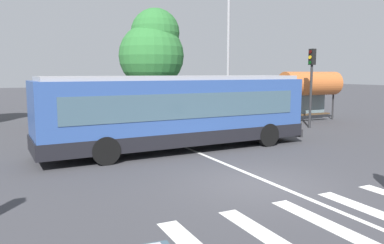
{
  "coord_description": "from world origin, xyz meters",
  "views": [
    {
      "loc": [
        -6.38,
        -8.72,
        3.19
      ],
      "look_at": [
        -0.05,
        4.3,
        1.3
      ],
      "focal_mm": 35.5,
      "sensor_mm": 36.0,
      "label": 1
    }
  ],
  "objects_px": {
    "parked_car_silver": "(118,112)",
    "traffic_light_far_corner": "(311,75)",
    "city_transit_bus": "(178,112)",
    "twin_arm_street_lamp": "(228,26)",
    "parked_car_charcoal": "(165,111)",
    "bus_stop_shelter": "(310,84)",
    "parked_car_teal": "(196,109)",
    "parked_car_red": "(76,114)",
    "background_tree_right": "(153,49)"
  },
  "relations": [
    {
      "from": "parked_car_silver",
      "to": "traffic_light_far_corner",
      "type": "xyz_separation_m",
      "value": [
        9.59,
        -6.33,
        2.28
      ]
    },
    {
      "from": "city_transit_bus",
      "to": "twin_arm_street_lamp",
      "type": "xyz_separation_m",
      "value": [
        6.74,
        7.18,
        4.55
      ]
    },
    {
      "from": "parked_car_charcoal",
      "to": "city_transit_bus",
      "type": "bearing_deg",
      "value": -108.46
    },
    {
      "from": "traffic_light_far_corner",
      "to": "bus_stop_shelter",
      "type": "distance_m",
      "value": 3.32
    },
    {
      "from": "parked_car_charcoal",
      "to": "parked_car_teal",
      "type": "height_order",
      "value": "same"
    },
    {
      "from": "city_transit_bus",
      "to": "parked_car_teal",
      "type": "bearing_deg",
      "value": 59.35
    },
    {
      "from": "parked_car_silver",
      "to": "parked_car_charcoal",
      "type": "relative_size",
      "value": 1.01
    },
    {
      "from": "parked_car_charcoal",
      "to": "parked_car_teal",
      "type": "distance_m",
      "value": 2.54
    },
    {
      "from": "city_transit_bus",
      "to": "parked_car_silver",
      "type": "height_order",
      "value": "city_transit_bus"
    },
    {
      "from": "parked_car_silver",
      "to": "parked_car_charcoal",
      "type": "distance_m",
      "value": 2.96
    },
    {
      "from": "city_transit_bus",
      "to": "parked_car_silver",
      "type": "bearing_deg",
      "value": 91.22
    },
    {
      "from": "parked_car_red",
      "to": "background_tree_right",
      "type": "bearing_deg",
      "value": 39.01
    },
    {
      "from": "twin_arm_street_lamp",
      "to": "parked_car_red",
      "type": "bearing_deg",
      "value": 171.94
    },
    {
      "from": "parked_car_red",
      "to": "background_tree_right",
      "type": "relative_size",
      "value": 0.56
    },
    {
      "from": "bus_stop_shelter",
      "to": "parked_car_silver",
      "type": "bearing_deg",
      "value": 161.59
    },
    {
      "from": "parked_car_silver",
      "to": "city_transit_bus",
      "type": "bearing_deg",
      "value": -88.78
    },
    {
      "from": "traffic_light_far_corner",
      "to": "background_tree_right",
      "type": "height_order",
      "value": "background_tree_right"
    },
    {
      "from": "background_tree_right",
      "to": "parked_car_silver",
      "type": "bearing_deg",
      "value": -128.7
    },
    {
      "from": "parked_car_red",
      "to": "twin_arm_street_lamp",
      "type": "xyz_separation_m",
      "value": [
        9.5,
        -1.35,
        5.37
      ]
    },
    {
      "from": "twin_arm_street_lamp",
      "to": "bus_stop_shelter",
      "type": "bearing_deg",
      "value": -25.85
    },
    {
      "from": "twin_arm_street_lamp",
      "to": "traffic_light_far_corner",
      "type": "bearing_deg",
      "value": -60.72
    },
    {
      "from": "background_tree_right",
      "to": "traffic_light_far_corner",
      "type": "bearing_deg",
      "value": -65.35
    },
    {
      "from": "bus_stop_shelter",
      "to": "background_tree_right",
      "type": "xyz_separation_m",
      "value": [
        -7.53,
        9.23,
        2.58
      ]
    },
    {
      "from": "parked_car_red",
      "to": "bus_stop_shelter",
      "type": "relative_size",
      "value": 1.07
    },
    {
      "from": "traffic_light_far_corner",
      "to": "background_tree_right",
      "type": "bearing_deg",
      "value": 114.65
    },
    {
      "from": "bus_stop_shelter",
      "to": "background_tree_right",
      "type": "distance_m",
      "value": 12.19
    },
    {
      "from": "city_transit_bus",
      "to": "parked_car_red",
      "type": "relative_size",
      "value": 2.5
    },
    {
      "from": "city_transit_bus",
      "to": "twin_arm_street_lamp",
      "type": "bearing_deg",
      "value": 46.81
    },
    {
      "from": "bus_stop_shelter",
      "to": "twin_arm_street_lamp",
      "type": "distance_m",
      "value": 6.56
    },
    {
      "from": "twin_arm_street_lamp",
      "to": "background_tree_right",
      "type": "distance_m",
      "value": 7.46
    },
    {
      "from": "parked_car_charcoal",
      "to": "twin_arm_street_lamp",
      "type": "height_order",
      "value": "twin_arm_street_lamp"
    },
    {
      "from": "parked_car_silver",
      "to": "background_tree_right",
      "type": "height_order",
      "value": "background_tree_right"
    },
    {
      "from": "parked_car_silver",
      "to": "background_tree_right",
      "type": "xyz_separation_m",
      "value": [
        4.25,
        5.31,
        4.24
      ]
    },
    {
      "from": "parked_car_teal",
      "to": "twin_arm_street_lamp",
      "type": "height_order",
      "value": "twin_arm_street_lamp"
    },
    {
      "from": "bus_stop_shelter",
      "to": "twin_arm_street_lamp",
      "type": "height_order",
      "value": "twin_arm_street_lamp"
    },
    {
      "from": "parked_car_charcoal",
      "to": "twin_arm_street_lamp",
      "type": "xyz_separation_m",
      "value": [
        4.03,
        -0.94,
        5.37
      ]
    },
    {
      "from": "city_transit_bus",
      "to": "parked_car_red",
      "type": "bearing_deg",
      "value": 107.95
    },
    {
      "from": "parked_car_red",
      "to": "bus_stop_shelter",
      "type": "bearing_deg",
      "value": -14.45
    },
    {
      "from": "parked_car_red",
      "to": "background_tree_right",
      "type": "xyz_separation_m",
      "value": [
        6.83,
        5.53,
        4.24
      ]
    },
    {
      "from": "city_transit_bus",
      "to": "parked_car_charcoal",
      "type": "height_order",
      "value": "city_transit_bus"
    },
    {
      "from": "parked_car_charcoal",
      "to": "bus_stop_shelter",
      "type": "relative_size",
      "value": 1.08
    },
    {
      "from": "parked_car_teal",
      "to": "bus_stop_shelter",
      "type": "bearing_deg",
      "value": -31.32
    },
    {
      "from": "parked_car_red",
      "to": "parked_car_teal",
      "type": "distance_m",
      "value": 7.94
    },
    {
      "from": "parked_car_red",
      "to": "bus_stop_shelter",
      "type": "distance_m",
      "value": 14.92
    },
    {
      "from": "parked_car_red",
      "to": "twin_arm_street_lamp",
      "type": "height_order",
      "value": "twin_arm_street_lamp"
    },
    {
      "from": "parked_car_red",
      "to": "parked_car_charcoal",
      "type": "bearing_deg",
      "value": -4.25
    },
    {
      "from": "parked_car_teal",
      "to": "traffic_light_far_corner",
      "type": "xyz_separation_m",
      "value": [
        4.23,
        -6.32,
        2.28
      ]
    },
    {
      "from": "background_tree_right",
      "to": "city_transit_bus",
      "type": "bearing_deg",
      "value": -106.14
    },
    {
      "from": "parked_car_silver",
      "to": "parked_car_charcoal",
      "type": "height_order",
      "value": "same"
    },
    {
      "from": "twin_arm_street_lamp",
      "to": "parked_car_charcoal",
      "type": "bearing_deg",
      "value": 166.88
    }
  ]
}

